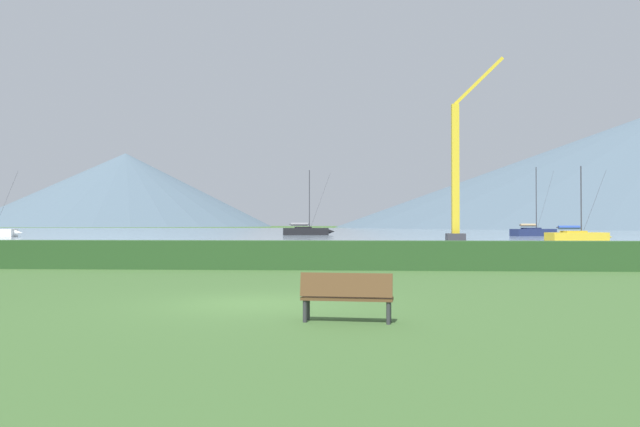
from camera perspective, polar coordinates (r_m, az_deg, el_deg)
ground_plane at (r=14.80m, az=-5.98°, el=-8.24°), size 1000.00×1000.00×0.00m
harbor_water at (r=151.51m, az=2.55°, el=-1.66°), size 320.00×246.00×0.00m
hedge_line at (r=25.63m, az=-1.93°, el=-3.83°), size 80.00×1.20×1.18m
sailboat_slip_1 at (r=103.20m, az=-1.27°, el=-1.59°), size 8.79×3.67×10.84m
sailboat_slip_2 at (r=69.99m, az=22.60°, el=-1.94°), size 7.27×3.35×7.93m
sailboat_slip_5 at (r=100.64m, az=19.06°, el=-1.59°), size 8.03×4.73×10.60m
park_bench_near_path at (r=11.89m, az=2.47°, el=-7.45°), size 1.78×0.64×0.95m
dock_crane at (r=70.91m, az=12.49°, el=3.14°), size 6.39×2.00×20.52m
distant_hill_east_ridge at (r=446.58m, az=-17.47°, el=2.09°), size 201.16×201.16×50.45m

